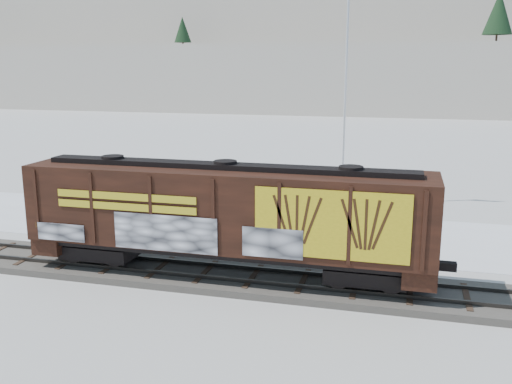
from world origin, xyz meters
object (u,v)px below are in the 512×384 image
(car_white, at_px, (341,227))
(car_dark, at_px, (309,215))
(hopper_railcar, at_px, (226,212))
(car_silver, at_px, (160,210))
(flagpole, at_px, (346,123))

(car_white, distance_m, car_dark, 2.63)
(hopper_railcar, distance_m, car_white, 7.90)
(hopper_railcar, height_order, car_white, hopper_railcar)
(car_silver, xyz_separation_m, car_dark, (7.94, 1.41, -0.08))
(hopper_railcar, distance_m, car_dark, 8.90)
(car_silver, bearing_deg, car_white, -78.42)
(flagpole, bearing_deg, car_white, -84.76)
(car_silver, distance_m, car_dark, 8.06)
(hopper_railcar, xyz_separation_m, flagpole, (3.15, 13.84, 2.24))
(flagpole, xyz_separation_m, car_silver, (-9.15, -6.84, -4.29))
(car_white, bearing_deg, car_silver, 109.58)
(flagpole, xyz_separation_m, car_dark, (-1.21, -5.43, -4.37))
(hopper_railcar, xyz_separation_m, car_white, (3.82, 6.58, -2.14))
(car_dark, bearing_deg, flagpole, -20.91)
(flagpole, distance_m, car_silver, 12.20)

